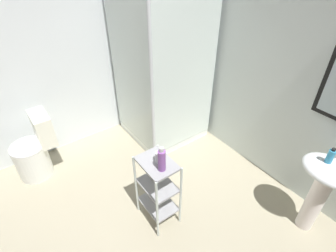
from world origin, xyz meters
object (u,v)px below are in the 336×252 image
at_px(shower_stall, 161,109).
at_px(toilet, 35,152).
at_px(storage_cart, 158,186).
at_px(conditioner_bottle_purple, 162,160).
at_px(rinse_cup, 159,157).
at_px(pedestal_sink, 324,184).
at_px(hand_soap_bottle, 331,156).

distance_m(shower_stall, toilet, 1.59).
bearing_deg(shower_stall, storage_cart, -36.42).
bearing_deg(conditioner_bottle_purple, shower_stall, 145.47).
xyz_separation_m(toilet, rinse_cup, (1.34, 0.81, 0.48)).
height_order(shower_stall, pedestal_sink, shower_stall).
distance_m(toilet, hand_soap_bottle, 2.96).
xyz_separation_m(toilet, conditioner_bottle_purple, (1.43, 0.78, 0.53)).
bearing_deg(conditioner_bottle_purple, rinse_cup, 158.16).
xyz_separation_m(toilet, storage_cart, (1.34, 0.79, 0.12)).
distance_m(pedestal_sink, toilet, 2.96).
xyz_separation_m(pedestal_sink, hand_soap_bottle, (-0.05, -0.00, 0.30)).
distance_m(shower_stall, pedestal_sink, 2.00).
bearing_deg(rinse_cup, hand_soap_bottle, 50.61).
distance_m(pedestal_sink, rinse_cup, 1.43).
height_order(pedestal_sink, storage_cart, pedestal_sink).
distance_m(toilet, storage_cart, 1.56).
relative_size(shower_stall, pedestal_sink, 2.47).
height_order(hand_soap_bottle, conditioner_bottle_purple, conditioner_bottle_purple).
xyz_separation_m(shower_stall, pedestal_sink, (1.97, 0.33, 0.12)).
xyz_separation_m(pedestal_sink, toilet, (-2.27, -1.88, -0.26)).
relative_size(shower_stall, hand_soap_bottle, 13.77).
height_order(pedestal_sink, conditioner_bottle_purple, conditioner_bottle_purple).
bearing_deg(pedestal_sink, conditioner_bottle_purple, -127.12).
relative_size(pedestal_sink, toilet, 1.07).
relative_size(pedestal_sink, hand_soap_bottle, 5.58).
distance_m(shower_stall, rinse_cup, 1.33).
bearing_deg(pedestal_sink, shower_stall, -170.58).
height_order(toilet, hand_soap_bottle, hand_soap_bottle).
bearing_deg(toilet, rinse_cup, 31.17).
height_order(storage_cart, conditioner_bottle_purple, conditioner_bottle_purple).
relative_size(toilet, hand_soap_bottle, 5.23).
relative_size(toilet, storage_cart, 1.03).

